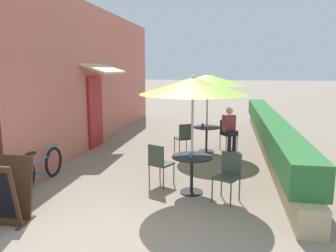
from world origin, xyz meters
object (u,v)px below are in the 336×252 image
at_px(patio_table_near, 192,166).
at_px(coffee_cup_near, 191,155).
at_px(cafe_chair_mid_left, 184,136).
at_px(seated_patron_mid_right, 230,127).
at_px(patio_umbrella_mid, 208,80).
at_px(patio_table_mid, 207,134).
at_px(coffee_cup_mid, 203,125).
at_px(bicycle_leaning, 40,168).
at_px(menu_board, 5,192).
at_px(cafe_chair_mid_right, 228,132).
at_px(patio_umbrella_near, 193,86).
at_px(cafe_chair_near_right, 159,161).
at_px(cafe_chair_near_left, 228,173).

xyz_separation_m(patio_table_near, coffee_cup_near, (-0.01, -0.12, 0.25)).
bearing_deg(cafe_chair_mid_left, seated_patron_mid_right, 1.63).
bearing_deg(patio_umbrella_mid, patio_table_mid, -97.13).
relative_size(coffee_cup_mid, bicycle_leaning, 0.05).
distance_m(patio_table_near, coffee_cup_mid, 3.19).
xyz_separation_m(patio_umbrella_mid, menu_board, (-2.76, -4.91, -1.55)).
xyz_separation_m(coffee_cup_near, cafe_chair_mid_left, (-0.51, 2.86, -0.25)).
distance_m(coffee_cup_near, cafe_chair_mid_right, 3.79).
bearing_deg(patio_table_mid, coffee_cup_near, -91.35).
bearing_deg(patio_table_near, patio_umbrella_mid, 88.69).
distance_m(patio_umbrella_near, coffee_cup_mid, 3.42).
relative_size(cafe_chair_near_right, patio_table_mid, 1.14).
bearing_deg(patio_umbrella_near, cafe_chair_mid_right, 79.67).
height_order(cafe_chair_mid_left, seated_patron_mid_right, seated_patron_mid_right).
distance_m(patio_umbrella_mid, menu_board, 5.84).
bearing_deg(patio_umbrella_near, seated_patron_mid_right, 78.50).
xyz_separation_m(patio_umbrella_near, seated_patron_mid_right, (0.71, 3.51, -1.36)).
bearing_deg(cafe_chair_near_right, cafe_chair_near_left, 6.04).
xyz_separation_m(patio_table_near, patio_table_mid, (0.07, 3.18, 0.00)).
height_order(patio_table_mid, patio_umbrella_mid, patio_umbrella_mid).
relative_size(patio_table_near, patio_umbrella_near, 0.34).
xyz_separation_m(cafe_chair_mid_right, coffee_cup_mid, (-0.70, -0.43, 0.25)).
xyz_separation_m(cafe_chair_near_left, patio_umbrella_mid, (-0.61, 3.42, 1.53)).
bearing_deg(coffee_cup_mid, coffee_cup_near, -89.34).
relative_size(cafe_chair_mid_left, coffee_cup_mid, 9.67).
xyz_separation_m(patio_table_near, coffee_cup_mid, (-0.04, 3.18, 0.25)).
bearing_deg(seated_patron_mid_right, coffee_cup_near, 48.44).
bearing_deg(patio_table_near, cafe_chair_near_left, -19.73).
bearing_deg(seated_patron_mid_right, cafe_chair_mid_left, 1.63).
xyz_separation_m(patio_table_mid, seated_patron_mid_right, (0.64, 0.33, 0.16)).
relative_size(patio_umbrella_near, coffee_cup_mid, 24.94).
bearing_deg(coffee_cup_near, patio_umbrella_mid, 88.65).
distance_m(patio_umbrella_near, cafe_chair_near_left, 1.69).
height_order(cafe_chair_mid_right, menu_board, menu_board).
relative_size(patio_table_near, coffee_cup_near, 8.50).
bearing_deg(coffee_cup_near, cafe_chair_near_left, -10.66).
bearing_deg(cafe_chair_near_left, coffee_cup_near, 15.11).
height_order(cafe_chair_mid_right, seated_patron_mid_right, seated_patron_mid_right).
height_order(patio_umbrella_near, seated_patron_mid_right, patio_umbrella_near).
distance_m(cafe_chair_near_left, cafe_chair_mid_right, 3.85).
relative_size(patio_umbrella_near, patio_table_mid, 2.93).
height_order(cafe_chair_near_left, bicycle_leaning, cafe_chair_near_left).
height_order(patio_table_mid, menu_board, menu_board).
distance_m(cafe_chair_near_left, cafe_chair_mid_left, 3.22).
height_order(cafe_chair_near_right, coffee_cup_near, cafe_chair_near_right).
distance_m(patio_table_mid, patio_umbrella_mid, 1.52).
distance_m(patio_table_near, patio_umbrella_near, 1.52).
relative_size(coffee_cup_near, patio_table_mid, 0.12).
height_order(patio_umbrella_near, cafe_chair_near_right, patio_umbrella_near).
xyz_separation_m(cafe_chair_near_left, bicycle_leaning, (-3.78, 0.13, -0.17)).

